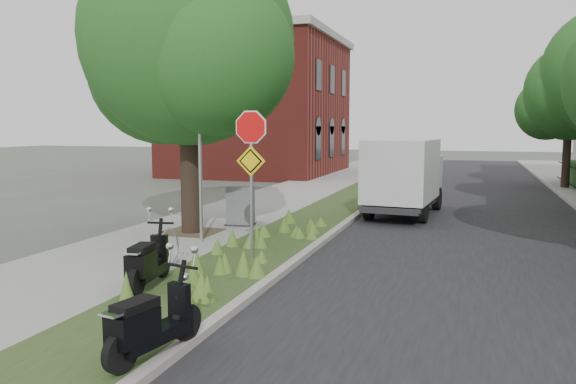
% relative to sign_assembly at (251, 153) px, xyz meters
% --- Properties ---
extents(ground, '(120.00, 120.00, 0.00)m').
position_rel_sign_assembly_xyz_m(ground, '(1.40, -0.58, -2.33)').
color(ground, '#4C5147').
rests_on(ground, ground).
extents(sidewalk_near, '(3.50, 60.00, 0.12)m').
position_rel_sign_assembly_xyz_m(sidewalk_near, '(-2.85, 9.42, -2.27)').
color(sidewalk_near, gray).
rests_on(sidewalk_near, ground).
extents(verge, '(2.00, 60.00, 0.12)m').
position_rel_sign_assembly_xyz_m(verge, '(-0.10, 9.42, -2.27)').
color(verge, '#2A3F1B').
rests_on(verge, ground).
extents(kerb_near, '(0.20, 60.00, 0.13)m').
position_rel_sign_assembly_xyz_m(kerb_near, '(0.90, 9.42, -2.26)').
color(kerb_near, '#9E9991').
rests_on(kerb_near, ground).
extents(road, '(7.00, 60.00, 0.01)m').
position_rel_sign_assembly_xyz_m(road, '(4.40, 9.42, -2.32)').
color(road, black).
rests_on(road, ground).
extents(street_tree_main, '(6.21, 5.54, 7.66)m').
position_rel_sign_assembly_xyz_m(street_tree_main, '(-2.68, 2.28, 2.48)').
color(street_tree_main, black).
rests_on(street_tree_main, ground).
extents(bare_post, '(0.08, 0.08, 4.00)m').
position_rel_sign_assembly_xyz_m(bare_post, '(-1.80, 1.22, -0.21)').
color(bare_post, '#A5A8AD').
rests_on(bare_post, ground).
extents(bike_hoop, '(0.06, 0.78, 0.77)m').
position_rel_sign_assembly_xyz_m(bike_hoop, '(-1.30, -1.18, -1.83)').
color(bike_hoop, '#A5A8AD').
rests_on(bike_hoop, ground).
extents(sign_assembly, '(0.94, 0.08, 3.22)m').
position_rel_sign_assembly_xyz_m(sign_assembly, '(0.00, 0.00, 0.00)').
color(sign_assembly, '#A5A8AD').
rests_on(sign_assembly, ground).
extents(brick_building, '(9.40, 10.40, 8.30)m').
position_rel_sign_assembly_xyz_m(brick_building, '(-8.10, 21.42, 1.88)').
color(brick_building, maroon).
rests_on(brick_building, ground).
extents(far_tree_c, '(4.37, 3.89, 5.93)m').
position_rel_sign_assembly_xyz_m(far_tree_c, '(8.34, 17.46, 1.63)').
color(far_tree_c, black).
rests_on(far_tree_c, ground).
extents(scooter_near, '(0.53, 1.66, 0.79)m').
position_rel_sign_assembly_xyz_m(scooter_near, '(-0.87, -2.66, -1.82)').
color(scooter_near, black).
rests_on(scooter_near, ground).
extents(scooter_far, '(0.54, 1.61, 0.77)m').
position_rel_sign_assembly_xyz_m(scooter_far, '(0.77, -5.26, -1.83)').
color(scooter_far, black).
rests_on(scooter_far, ground).
extents(box_truck, '(2.18, 4.79, 2.11)m').
position_rel_sign_assembly_xyz_m(box_truck, '(2.28, 7.53, -0.95)').
color(box_truck, '#262628').
rests_on(box_truck, ground).
extents(utility_cabinet, '(0.88, 0.65, 1.09)m').
position_rel_sign_assembly_xyz_m(utility_cabinet, '(-1.80, 3.61, -1.68)').
color(utility_cabinet, '#262628').
rests_on(utility_cabinet, ground).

